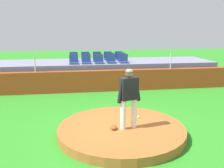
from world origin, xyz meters
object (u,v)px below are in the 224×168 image
object	(u,v)px
baseball	(138,117)
stadium_chair_12	(97,57)
stadium_chair_0	(74,61)
stadium_chair_9	(121,59)
stadium_chair_8	(110,59)
stadium_chair_1	(86,61)
stadium_chair_10	(74,58)
stadium_chair_7	(97,59)
stadium_chair_13	(108,57)
pitcher	(129,94)
stadium_chair_2	(99,61)
stadium_chair_3	(111,60)
stadium_chair_11	(85,58)
stadium_chair_6	(86,59)
fielding_glove	(114,127)
stadium_chair_4	(124,60)
stadium_chair_14	(119,57)
stadium_chair_5	(74,59)

from	to	relation	value
baseball	stadium_chair_12	bearing A→B (deg)	95.03
stadium_chair_0	stadium_chair_9	size ratio (longest dim) A/B	1.00
stadium_chair_8	stadium_chair_1	bearing A→B (deg)	29.64
stadium_chair_10	stadium_chair_7	bearing A→B (deg)	149.30
stadium_chair_12	stadium_chair_13	distance (m)	0.69
stadium_chair_7	stadium_chair_10	bearing A→B (deg)	-30.70
pitcher	stadium_chair_8	bearing A→B (deg)	70.79
stadium_chair_2	baseball	bearing A→B (deg)	96.75
stadium_chair_9	stadium_chair_3	bearing A→B (deg)	47.72
baseball	stadium_chair_11	xyz separation A→B (m)	(-1.40, 7.62, 1.13)
stadium_chair_6	stadium_chair_3	bearing A→B (deg)	149.56
stadium_chair_0	stadium_chair_2	distance (m)	1.39
pitcher	stadium_chair_13	world-z (taller)	pitcher
stadium_chair_6	stadium_chair_10	distance (m)	1.10
baseball	fielding_glove	xyz separation A→B (m)	(-0.97, -0.79, 0.02)
stadium_chair_0	stadium_chair_7	world-z (taller)	same
stadium_chair_1	stadium_chair_13	distance (m)	2.15
baseball	stadium_chair_13	world-z (taller)	stadium_chair_13
stadium_chair_1	stadium_chair_4	bearing A→B (deg)	179.31
stadium_chair_6	stadium_chair_11	distance (m)	0.82
stadium_chair_1	stadium_chair_12	xyz separation A→B (m)	(0.73, 1.65, 0.00)
stadium_chair_6	stadium_chair_9	bearing A→B (deg)	179.89
baseball	stadium_chair_7	world-z (taller)	stadium_chair_7
stadium_chair_8	stadium_chair_13	world-z (taller)	same
stadium_chair_12	stadium_chair_2	bearing A→B (deg)	88.86
fielding_glove	stadium_chair_10	size ratio (longest dim) A/B	0.60
stadium_chair_11	stadium_chair_14	world-z (taller)	same
stadium_chair_9	stadium_chair_6	bearing A→B (deg)	-0.11
stadium_chair_7	stadium_chair_11	world-z (taller)	same
baseball	stadium_chair_10	distance (m)	7.99
pitcher	stadium_chair_14	bearing A→B (deg)	66.60
stadium_chair_8	stadium_chair_12	size ratio (longest dim) A/B	1.00
baseball	stadium_chair_2	bearing A→B (deg)	96.75
stadium_chair_1	stadium_chair_13	world-z (taller)	same
stadium_chair_0	stadium_chair_2	xyz separation A→B (m)	(1.39, -0.03, 0.00)
stadium_chair_1	stadium_chair_14	world-z (taller)	same
stadium_chair_2	stadium_chair_5	xyz separation A→B (m)	(-1.38, 0.85, 0.00)
stadium_chair_2	stadium_chair_4	size ratio (longest dim) A/B	1.00
stadium_chair_0	stadium_chair_7	xyz separation A→B (m)	(1.37, 0.83, 0.00)
stadium_chair_13	stadium_chair_2	bearing A→B (deg)	66.38
pitcher	stadium_chair_14	world-z (taller)	pitcher
pitcher	stadium_chair_12	world-z (taller)	pitcher
pitcher	stadium_chair_0	xyz separation A→B (m)	(-1.58, 6.76, 0.11)
stadium_chair_14	stadium_chair_9	bearing A→B (deg)	91.07
stadium_chair_0	stadium_chair_8	bearing A→B (deg)	-158.99
stadium_chair_7	stadium_chair_9	distance (m)	1.44
stadium_chair_11	stadium_chair_13	size ratio (longest dim) A/B	1.00
pitcher	fielding_glove	size ratio (longest dim) A/B	6.12
stadium_chair_8	stadium_chair_3	bearing A→B (deg)	87.73
baseball	stadium_chair_11	size ratio (longest dim) A/B	0.15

